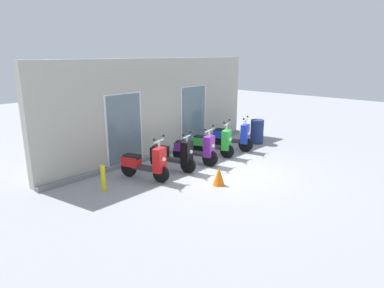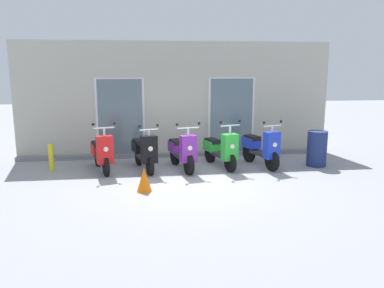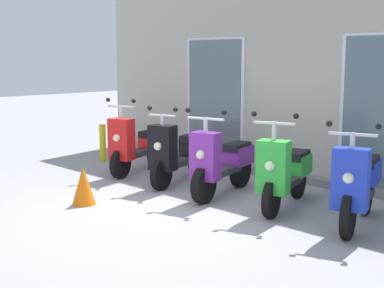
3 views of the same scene
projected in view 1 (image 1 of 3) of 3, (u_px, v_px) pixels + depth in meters
name	position (u px, v px, depth m)	size (l,w,h in m)	color
ground_plane	(223.00, 171.00, 10.35)	(40.00, 40.00, 0.00)	#939399
storefront_facade	(159.00, 109.00, 11.77)	(9.10, 0.50, 3.32)	#B2AD9E
scooter_red	(146.00, 163.00, 9.54)	(0.76, 1.53, 1.31)	black
scooter_black	(173.00, 155.00, 10.28)	(0.71, 1.54, 1.25)	black
scooter_purple	(196.00, 150.00, 10.94)	(0.74, 1.59, 1.29)	black
scooter_green	(213.00, 143.00, 11.73)	(0.80, 1.54, 1.31)	black
scooter_blue	(233.00, 137.00, 12.45)	(0.78, 1.53, 1.29)	black
trash_bin	(257.00, 132.00, 13.47)	(0.51, 0.51, 0.94)	navy
curb_bollard	(103.00, 178.00, 8.79)	(0.12, 0.12, 0.70)	yellow
traffic_cone	(219.00, 176.00, 9.20)	(0.32, 0.32, 0.52)	orange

